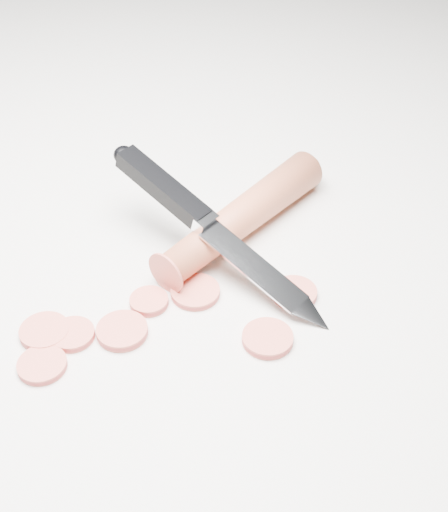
{
  "coord_description": "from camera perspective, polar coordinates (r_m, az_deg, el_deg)",
  "views": [
    {
      "loc": [
        0.01,
        -0.44,
        0.39
      ],
      "look_at": [
        0.05,
        -0.02,
        0.02
      ],
      "focal_mm": 50.0,
      "sensor_mm": 36.0,
      "label": 1
    }
  ],
  "objects": [
    {
      "name": "carrot_slice_4",
      "position": [
        0.56,
        5.65,
        -2.95
      ],
      "size": [
        0.04,
        0.04,
        0.01
      ],
      "primitive_type": "cylinder",
      "color": "#D75646",
      "rests_on": "ground"
    },
    {
      "name": "carrot_slice_5",
      "position": [
        0.54,
        -12.04,
        -6.15
      ],
      "size": [
        0.03,
        0.03,
        0.01
      ],
      "primitive_type": "cylinder",
      "color": "#D75646",
      "rests_on": "ground"
    },
    {
      "name": "carrot",
      "position": [
        0.61,
        1.47,
        3.19
      ],
      "size": [
        0.16,
        0.15,
        0.03
      ],
      "primitive_type": "cylinder",
      "rotation": [
        1.57,
        0.0,
        -0.79
      ],
      "color": "#BD5534",
      "rests_on": "ground"
    },
    {
      "name": "kitchen_knife",
      "position": [
        0.57,
        -0.52,
        2.11
      ],
      "size": [
        0.18,
        0.18,
        0.07
      ],
      "primitive_type": null,
      "color": "silver",
      "rests_on": "ground"
    },
    {
      "name": "carrot_slice_0",
      "position": [
        0.55,
        -14.16,
        -5.88
      ],
      "size": [
        0.04,
        0.04,
        0.01
      ],
      "primitive_type": "cylinder",
      "color": "#D75646",
      "rests_on": "ground"
    },
    {
      "name": "ground",
      "position": [
        0.59,
        -4.67,
        -0.52
      ],
      "size": [
        2.4,
        2.4,
        0.0
      ],
      "primitive_type": "plane",
      "color": "silver",
      "rests_on": "ground"
    },
    {
      "name": "carrot_slice_7",
      "position": [
        0.53,
        -14.35,
        -8.44
      ],
      "size": [
        0.04,
        0.04,
        0.01
      ],
      "primitive_type": "cylinder",
      "color": "#D75646",
      "rests_on": "ground"
    },
    {
      "name": "carrot_slice_1",
      "position": [
        0.54,
        -8.15,
        -5.95
      ],
      "size": [
        0.04,
        0.04,
        0.01
      ],
      "primitive_type": "cylinder",
      "color": "#D75646",
      "rests_on": "ground"
    },
    {
      "name": "carrot_slice_3",
      "position": [
        0.53,
        3.51,
        -6.59
      ],
      "size": [
        0.04,
        0.04,
        0.01
      ],
      "primitive_type": "cylinder",
      "color": "#D75646",
      "rests_on": "ground"
    },
    {
      "name": "carrot_slice_6",
      "position": [
        0.56,
        -6.02,
        -3.63
      ],
      "size": [
        0.03,
        0.03,
        0.01
      ],
      "primitive_type": "cylinder",
      "color": "#D75646",
      "rests_on": "ground"
    },
    {
      "name": "carrot_slice_2",
      "position": [
        0.56,
        -2.31,
        -2.88
      ],
      "size": [
        0.04,
        0.04,
        0.01
      ],
      "primitive_type": "cylinder",
      "color": "#D75646",
      "rests_on": "ground"
    }
  ]
}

